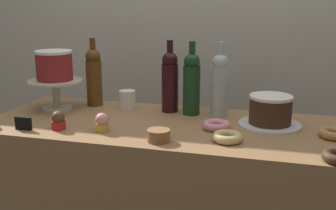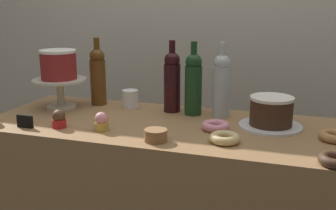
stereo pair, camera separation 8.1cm
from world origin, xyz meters
name	(u,v)px [view 2 (the right image)]	position (x,y,z in m)	size (l,w,h in m)	color
back_wall	(214,27)	(0.00, 0.88, 1.30)	(6.00, 0.05, 2.60)	beige
cake_stand_pedestal	(60,88)	(-0.56, 0.09, 1.05)	(0.25, 0.25, 0.14)	beige
white_layer_cake	(58,65)	(-0.56, 0.09, 1.16)	(0.17, 0.17, 0.14)	maroon
silver_serving_platter	(270,126)	(0.41, 0.08, 0.96)	(0.25, 0.25, 0.01)	white
chocolate_round_cake	(271,111)	(0.41, 0.08, 1.02)	(0.17, 0.17, 0.12)	#3D2619
wine_bottle_clear	(221,84)	(0.19, 0.17, 1.10)	(0.08, 0.08, 0.33)	#B2BCC1
wine_bottle_green	(193,83)	(0.06, 0.17, 1.10)	(0.08, 0.08, 0.33)	#193D1E
wine_bottle_dark_red	(172,80)	(-0.04, 0.19, 1.10)	(0.08, 0.08, 0.33)	black
wine_bottle_amber	(98,75)	(-0.42, 0.21, 1.10)	(0.08, 0.08, 0.33)	#5B3814
cupcake_chocolate	(59,119)	(-0.40, -0.18, 0.99)	(0.06, 0.06, 0.07)	red
cupcake_strawberry	(101,122)	(-0.22, -0.17, 0.99)	(0.06, 0.06, 0.07)	gold
donut_glazed	(225,138)	(0.26, -0.15, 0.97)	(0.11, 0.11, 0.03)	#E0C17F
donut_maple	(335,136)	(0.64, -0.01, 0.97)	(0.11, 0.11, 0.03)	#B27F47
donut_chocolate	(336,160)	(0.63, -0.25, 0.97)	(0.11, 0.11, 0.03)	#472D1E
donut_pink	(216,126)	(0.20, -0.02, 0.97)	(0.11, 0.11, 0.03)	pink
cookie_stack	(156,135)	(0.02, -0.22, 0.98)	(0.08, 0.08, 0.04)	olive
price_sign_chalkboard	(25,121)	(-0.53, -0.23, 0.98)	(0.07, 0.01, 0.05)	black
coffee_cup_ceramic	(130,99)	(-0.25, 0.19, 1.00)	(0.08, 0.08, 0.08)	white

